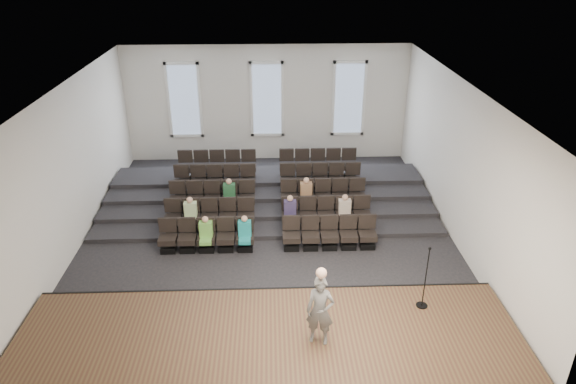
% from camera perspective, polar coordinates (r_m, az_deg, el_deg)
% --- Properties ---
extents(ground, '(14.00, 14.00, 0.00)m').
position_cam_1_polar(ground, '(16.83, -2.19, -5.25)').
color(ground, black).
rests_on(ground, ground).
extents(ceiling, '(12.00, 14.00, 0.02)m').
position_cam_1_polar(ceiling, '(14.86, -2.52, 11.49)').
color(ceiling, white).
rests_on(ceiling, ground).
extents(wall_back, '(12.00, 0.04, 5.00)m').
position_cam_1_polar(wall_back, '(22.30, -2.35, 9.77)').
color(wall_back, silver).
rests_on(wall_back, ground).
extents(wall_front, '(12.00, 0.04, 5.00)m').
position_cam_1_polar(wall_front, '(9.65, -2.33, -14.23)').
color(wall_front, silver).
rests_on(wall_front, ground).
extents(wall_left, '(0.04, 14.00, 5.00)m').
position_cam_1_polar(wall_left, '(16.84, -23.30, 2.07)').
color(wall_left, silver).
rests_on(wall_left, ground).
extents(wall_right, '(0.04, 14.00, 5.00)m').
position_cam_1_polar(wall_right, '(16.76, 18.73, 2.75)').
color(wall_right, silver).
rests_on(wall_right, ground).
extents(stage, '(11.80, 3.60, 0.50)m').
position_cam_1_polar(stage, '(12.58, -2.14, -16.40)').
color(stage, '#4D3B21').
rests_on(stage, ground).
extents(stage_lip, '(11.80, 0.06, 0.52)m').
position_cam_1_polar(stage_lip, '(13.94, -2.17, -11.49)').
color(stage_lip, black).
rests_on(stage_lip, ground).
extents(risers, '(11.80, 4.80, 0.60)m').
position_cam_1_polar(risers, '(19.53, -2.22, 0.08)').
color(risers, black).
rests_on(risers, ground).
extents(seating_rows, '(6.80, 4.70, 1.67)m').
position_cam_1_polar(seating_rows, '(17.85, -2.24, -0.81)').
color(seating_rows, black).
rests_on(seating_rows, ground).
extents(windows, '(8.44, 0.10, 3.24)m').
position_cam_1_polar(windows, '(22.18, -2.36, 10.22)').
color(windows, white).
rests_on(windows, wall_back).
extents(audience, '(5.45, 2.64, 1.10)m').
position_cam_1_polar(audience, '(16.82, -3.18, -2.05)').
color(audience, '#68AE45').
rests_on(audience, seating_rows).
extents(speaker, '(0.71, 0.55, 1.72)m').
position_cam_1_polar(speaker, '(11.72, 3.59, -13.03)').
color(speaker, '#5B5A57').
rests_on(speaker, stage).
extents(mic_stand, '(0.29, 0.29, 1.74)m').
position_cam_1_polar(mic_stand, '(13.33, 14.88, -10.37)').
color(mic_stand, black).
rests_on(mic_stand, stage).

